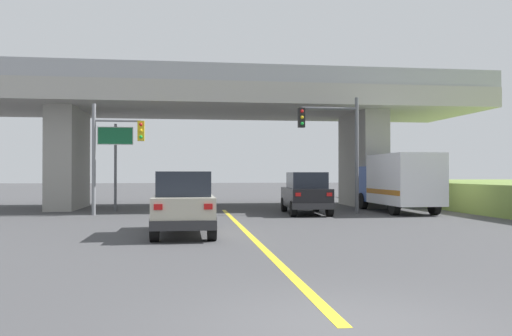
{
  "coord_description": "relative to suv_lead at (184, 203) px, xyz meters",
  "views": [
    {
      "loc": [
        -2.0,
        -6.42,
        1.96
      ],
      "look_at": [
        0.97,
        15.85,
        2.2
      ],
      "focal_mm": 36.74,
      "sensor_mm": 36.0,
      "label": 1
    }
  ],
  "objects": [
    {
      "name": "traffic_signal_nearside",
      "position": [
        7.43,
        7.85,
        2.66
      ],
      "size": [
        3.04,
        0.36,
        5.71
      ],
      "color": "#56595E",
      "rests_on": "ground"
    },
    {
      "name": "box_truck",
      "position": [
        10.74,
        8.31,
        0.53
      ],
      "size": [
        2.33,
        6.46,
        2.92
      ],
      "color": "navy",
      "rests_on": "ground"
    },
    {
      "name": "overpass_bridge",
      "position": [
        2.08,
        13.42,
        4.37
      ],
      "size": [
        29.7,
        8.67,
        7.53
      ],
      "color": "#A8A59E",
      "rests_on": "ground"
    },
    {
      "name": "suv_crossing",
      "position": [
        5.82,
        7.77,
        -0.0
      ],
      "size": [
        2.16,
        4.55,
        2.02
      ],
      "rotation": [
        0.0,
        0.0,
        -0.06
      ],
      "color": "black",
      "rests_on": "ground"
    },
    {
      "name": "traffic_signal_farside",
      "position": [
        -3.46,
        8.52,
        2.25
      ],
      "size": [
        2.44,
        0.36,
        5.27
      ],
      "color": "slate",
      "rests_on": "ground"
    },
    {
      "name": "lane_divider_stripe",
      "position": [
        2.08,
        0.22,
        -1.01
      ],
      "size": [
        0.2,
        21.61,
        0.01
      ],
      "primitive_type": "cube",
      "color": "yellow",
      "rests_on": "ground"
    },
    {
      "name": "ground",
      "position": [
        2.08,
        13.42,
        -1.01
      ],
      "size": [
        160.0,
        160.0,
        0.0
      ],
      "primitive_type": "plane",
      "color": "#424244"
    },
    {
      "name": "suv_lead",
      "position": [
        0.0,
        0.0,
        0.0
      ],
      "size": [
        1.91,
        4.82,
        2.02
      ],
      "color": "#B7B29E",
      "rests_on": "ground"
    },
    {
      "name": "highway_sign",
      "position": [
        -3.64,
        11.39,
        2.42
      ],
      "size": [
        1.85,
        0.17,
        4.59
      ],
      "color": "#56595E",
      "rests_on": "ground"
    }
  ]
}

